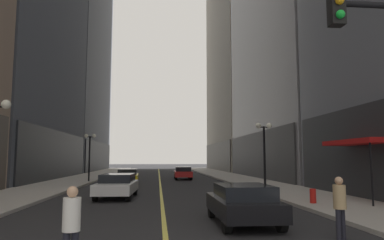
% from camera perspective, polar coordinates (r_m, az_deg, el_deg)
% --- Properties ---
extents(ground_plane, '(200.00, 200.00, 0.00)m').
position_cam_1_polar(ground_plane, '(38.47, -5.27, -9.49)').
color(ground_plane, '#262628').
extents(sidewalk_left, '(4.50, 78.00, 0.15)m').
position_cam_1_polar(sidewalk_left, '(39.29, -17.55, -9.05)').
color(sidewalk_left, '#ADA8A0').
rests_on(sidewalk_left, ground).
extents(sidewalk_right, '(4.50, 78.00, 0.15)m').
position_cam_1_polar(sidewalk_right, '(39.39, 6.98, -9.29)').
color(sidewalk_right, '#ADA8A0').
rests_on(sidewalk_right, ground).
extents(lane_centre_stripe, '(0.16, 70.00, 0.01)m').
position_cam_1_polar(lane_centre_stripe, '(38.47, -5.27, -9.49)').
color(lane_centre_stripe, '#E5D64C').
rests_on(lane_centre_stripe, ground).
extents(storefront_awning_right, '(1.60, 4.43, 3.12)m').
position_cam_1_polar(storefront_awning_right, '(19.35, 25.37, -3.30)').
color(storefront_awning_right, '#B21414').
rests_on(storefront_awning_right, ground).
extents(car_black, '(1.90, 4.09, 1.32)m').
position_cam_1_polar(car_black, '(12.19, 8.25, -13.11)').
color(car_black, black).
rests_on(car_black, ground).
extents(car_white, '(2.12, 4.61, 1.32)m').
position_cam_1_polar(car_white, '(20.39, -12.03, -10.25)').
color(car_white, silver).
rests_on(car_white, ground).
extents(car_yellow, '(1.85, 4.74, 1.32)m').
position_cam_1_polar(car_yellow, '(30.11, -10.39, -8.95)').
color(car_yellow, yellow).
rests_on(car_yellow, ground).
extents(car_red, '(1.81, 4.35, 1.32)m').
position_cam_1_polar(car_red, '(37.25, -1.49, -8.52)').
color(car_red, '#B21919').
rests_on(car_red, ground).
extents(pedestrian_in_white_shirt, '(0.43, 0.43, 1.66)m').
position_cam_1_polar(pedestrian_in_white_shirt, '(7.38, -18.98, -15.48)').
color(pedestrian_in_white_shirt, black).
rests_on(pedestrian_in_white_shirt, ground).
extents(pedestrian_in_tan_trench, '(0.44, 0.44, 1.69)m').
position_cam_1_polar(pedestrian_in_tan_trench, '(10.64, 22.84, -12.27)').
color(pedestrian_in_tan_trench, black).
rests_on(pedestrian_in_tan_trench, ground).
extents(street_lamp_left_far, '(1.06, 0.36, 4.43)m').
position_cam_1_polar(street_lamp_left_far, '(33.35, -16.25, -4.17)').
color(street_lamp_left_far, black).
rests_on(street_lamp_left_far, ground).
extents(street_lamp_right_mid, '(1.06, 0.36, 4.43)m').
position_cam_1_polar(street_lamp_right_mid, '(22.52, 11.61, -3.41)').
color(street_lamp_right_mid, black).
rests_on(street_lamp_right_mid, ground).
extents(fire_hydrant_right, '(0.28, 0.28, 0.80)m').
position_cam_1_polar(fire_hydrant_right, '(17.46, 19.03, -11.80)').
color(fire_hydrant_right, red).
rests_on(fire_hydrant_right, ground).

